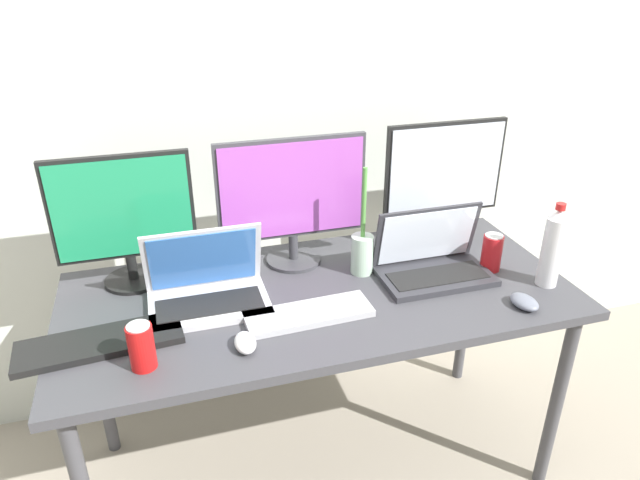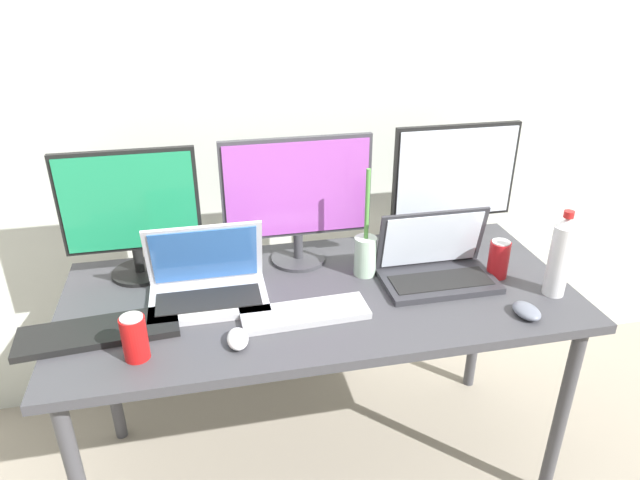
{
  "view_description": "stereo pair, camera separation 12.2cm",
  "coord_description": "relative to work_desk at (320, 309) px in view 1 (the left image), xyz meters",
  "views": [
    {
      "loc": [
        -0.44,
        -1.46,
        1.67
      ],
      "look_at": [
        0.0,
        0.0,
        0.92
      ],
      "focal_mm": 32.0,
      "sensor_mm": 36.0,
      "label": 1
    },
    {
      "loc": [
        -0.32,
        -1.49,
        1.67
      ],
      "look_at": [
        0.0,
        0.0,
        0.92
      ],
      "focal_mm": 32.0,
      "sensor_mm": 36.0,
      "label": 2
    }
  ],
  "objects": [
    {
      "name": "soda_can_near_keyboard",
      "position": [
        0.59,
        -0.02,
        0.13
      ],
      "size": [
        0.07,
        0.07,
        0.13
      ],
      "color": "red",
      "rests_on": "work_desk"
    },
    {
      "name": "keyboard_aux",
      "position": [
        -0.65,
        -0.1,
        0.08
      ],
      "size": [
        0.44,
        0.18,
        0.02
      ],
      "primitive_type": "cube",
      "rotation": [
        0.0,
        0.0,
        0.08
      ],
      "color": "black",
      "rests_on": "work_desk"
    },
    {
      "name": "keyboard_main",
      "position": [
        -0.07,
        -0.13,
        0.08
      ],
      "size": [
        0.37,
        0.14,
        0.02
      ],
      "primitive_type": "cube",
      "rotation": [
        0.0,
        0.0,
        0.04
      ],
      "color": "#B2B2B7",
      "rests_on": "work_desk"
    },
    {
      "name": "mouse_by_laptop",
      "position": [
        -0.27,
        -0.22,
        0.08
      ],
      "size": [
        0.06,
        0.1,
        0.03
      ],
      "primitive_type": "ellipsoid",
      "rotation": [
        0.0,
        0.0,
        -0.02
      ],
      "color": "silver",
      "rests_on": "work_desk"
    },
    {
      "name": "monitor_left",
      "position": [
        -0.56,
        0.23,
        0.3
      ],
      "size": [
        0.43,
        0.18,
        0.42
      ],
      "color": "black",
      "rests_on": "work_desk"
    },
    {
      "name": "monitor_right",
      "position": [
        0.53,
        0.24,
        0.31
      ],
      "size": [
        0.44,
        0.17,
        0.44
      ],
      "color": "black",
      "rests_on": "work_desk"
    },
    {
      "name": "soda_can_by_laptop",
      "position": [
        -0.53,
        -0.22,
        0.13
      ],
      "size": [
        0.07,
        0.07,
        0.13
      ],
      "color": "red",
      "rests_on": "work_desk"
    },
    {
      "name": "water_bottle",
      "position": [
        0.71,
        -0.16,
        0.2
      ],
      "size": [
        0.07,
        0.07,
        0.28
      ],
      "color": "silver",
      "rests_on": "work_desk"
    },
    {
      "name": "work_desk",
      "position": [
        0.0,
        0.0,
        0.0
      ],
      "size": [
        1.58,
        0.71,
        0.74
      ],
      "color": "#424247",
      "rests_on": "ground"
    },
    {
      "name": "mouse_by_keyboard",
      "position": [
        0.56,
        -0.26,
        0.08
      ],
      "size": [
        0.08,
        0.11,
        0.03
      ],
      "primitive_type": "ellipsoid",
      "rotation": [
        0.0,
        0.0,
        0.1
      ],
      "color": "slate",
      "rests_on": "work_desk"
    },
    {
      "name": "laptop_silver",
      "position": [
        -0.34,
        0.04,
        0.12
      ],
      "size": [
        0.35,
        0.23,
        0.24
      ],
      "color": "silver",
      "rests_on": "work_desk"
    },
    {
      "name": "laptop_secondary",
      "position": [
        0.38,
        -0.0,
        0.12
      ],
      "size": [
        0.36,
        0.21,
        0.23
      ],
      "color": "#2D2D33",
      "rests_on": "work_desk"
    },
    {
      "name": "bamboo_vase",
      "position": [
        0.17,
        0.08,
        0.14
      ],
      "size": [
        0.07,
        0.07,
        0.36
      ],
      "color": "#B2D1B7",
      "rests_on": "work_desk"
    },
    {
      "name": "monitor_center",
      "position": [
        -0.03,
        0.22,
        0.31
      ],
      "size": [
        0.49,
        0.19,
        0.43
      ],
      "color": "#38383D",
      "rests_on": "work_desk"
    },
    {
      "name": "wall_back",
      "position": [
        0.0,
        0.59,
        0.63
      ],
      "size": [
        7.0,
        0.08,
        2.6
      ],
      "primitive_type": "cube",
      "color": "silver",
      "rests_on": "ground"
    },
    {
      "name": "ground_plane",
      "position": [
        0.0,
        0.0,
        -0.67
      ],
      "size": [
        16.0,
        16.0,
        0.0
      ],
      "primitive_type": "plane",
      "color": "gray"
    }
  ]
}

